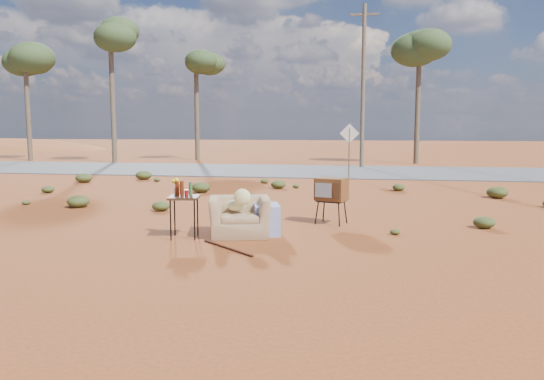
# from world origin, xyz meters

# --- Properties ---
(ground) EXTENTS (140.00, 140.00, 0.00)m
(ground) POSITION_xyz_m (0.00, 0.00, 0.00)
(ground) COLOR #973D1E
(ground) RESTS_ON ground
(highway) EXTENTS (140.00, 7.00, 0.04)m
(highway) POSITION_xyz_m (0.00, 15.00, 0.02)
(highway) COLOR #565659
(highway) RESTS_ON ground
(dirt_mound) EXTENTS (26.00, 18.00, 2.00)m
(dirt_mound) POSITION_xyz_m (-30.00, 34.00, 0.00)
(dirt_mound) COLOR #9E5726
(dirt_mound) RESTS_ON ground
(armchair) EXTENTS (1.45, 1.15, 1.00)m
(armchair) POSITION_xyz_m (-0.20, 0.28, 0.46)
(armchair) COLOR #987653
(armchair) RESTS_ON ground
(tv_unit) EXTENTS (0.74, 0.66, 0.99)m
(tv_unit) POSITION_xyz_m (1.37, 1.75, 0.74)
(tv_unit) COLOR black
(tv_unit) RESTS_ON ground
(side_table) EXTENTS (0.64, 0.64, 1.10)m
(side_table) POSITION_xyz_m (-1.31, -0.11, 0.81)
(side_table) COLOR #341F13
(side_table) RESTS_ON ground
(rusty_bar) EXTENTS (1.12, 1.04, 0.04)m
(rusty_bar) POSITION_xyz_m (-0.24, -0.90, 0.02)
(rusty_bar) COLOR #522416
(rusty_bar) RESTS_ON ground
(road_sign) EXTENTS (0.78, 0.06, 2.19)m
(road_sign) POSITION_xyz_m (1.50, 12.00, 1.50)
(road_sign) COLOR brown
(road_sign) RESTS_ON ground
(eucalyptus_far_left) EXTENTS (3.20, 3.20, 7.10)m
(eucalyptus_far_left) POSITION_xyz_m (-18.00, 20.00, 5.94)
(eucalyptus_far_left) COLOR brown
(eucalyptus_far_left) RESTS_ON ground
(eucalyptus_left) EXTENTS (3.20, 3.20, 8.10)m
(eucalyptus_left) POSITION_xyz_m (-12.00, 19.00, 6.92)
(eucalyptus_left) COLOR brown
(eucalyptus_left) RESTS_ON ground
(eucalyptus_near_left) EXTENTS (3.20, 3.20, 6.60)m
(eucalyptus_near_left) POSITION_xyz_m (-8.00, 22.00, 5.45)
(eucalyptus_near_left) COLOR brown
(eucalyptus_near_left) RESTS_ON ground
(eucalyptus_center) EXTENTS (3.20, 3.20, 7.60)m
(eucalyptus_center) POSITION_xyz_m (5.00, 21.00, 6.43)
(eucalyptus_center) COLOR brown
(eucalyptus_center) RESTS_ON ground
(utility_pole_center) EXTENTS (1.40, 0.20, 8.00)m
(utility_pole_center) POSITION_xyz_m (2.00, 17.50, 4.15)
(utility_pole_center) COLOR brown
(utility_pole_center) RESTS_ON ground
(scrub_patch) EXTENTS (17.49, 8.07, 0.33)m
(scrub_patch) POSITION_xyz_m (-0.82, 4.41, 0.14)
(scrub_patch) COLOR #495525
(scrub_patch) RESTS_ON ground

